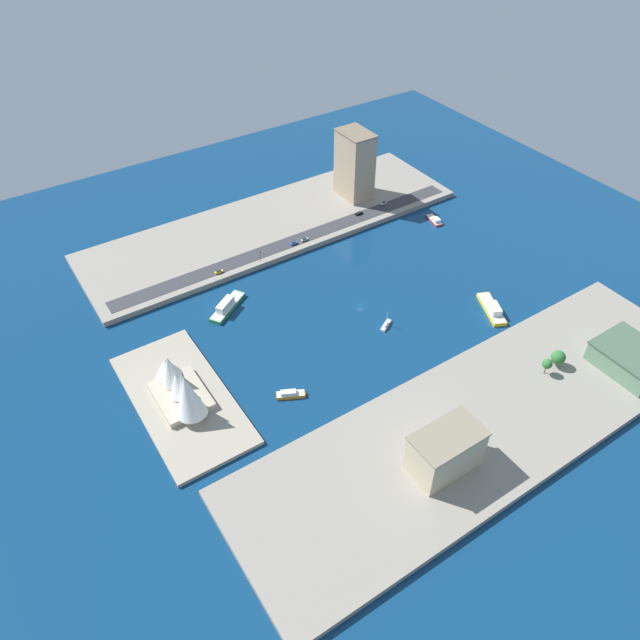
{
  "coord_description": "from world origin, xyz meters",
  "views": [
    {
      "loc": [
        -191.22,
        150.64,
        207.31
      ],
      "look_at": [
        -2.49,
        27.31,
        5.28
      ],
      "focal_mm": 33.53,
      "sensor_mm": 36.0,
      "label": 1
    }
  ],
  "objects_px": {
    "water_taxi_orange": "(291,394)",
    "suv_black": "(359,213)",
    "ferry_green_doubledeck": "(227,306)",
    "hatchback_blue": "(294,243)",
    "traffic_light_waterfront": "(260,255)",
    "taxi_yellow_cab": "(219,272)",
    "terminal_long_green": "(630,358)",
    "sailboat_small_white": "(386,325)",
    "tugboat_red": "(435,220)",
    "van_white": "(384,203)",
    "opera_landmark": "(180,386)",
    "ferry_yellow_fast": "(492,309)",
    "apartment_midrise_tan": "(355,165)",
    "sedan_silver": "(305,239)",
    "office_block_beige": "(445,451)"
  },
  "relations": [
    {
      "from": "ferry_green_doubledeck",
      "to": "taxi_yellow_cab",
      "type": "xyz_separation_m",
      "value": [
        27.15,
        -8.76,
        1.94
      ]
    },
    {
      "from": "tugboat_red",
      "to": "hatchback_blue",
      "type": "bearing_deg",
      "value": 75.53
    },
    {
      "from": "van_white",
      "to": "ferry_yellow_fast",
      "type": "bearing_deg",
      "value": 172.37
    },
    {
      "from": "terminal_long_green",
      "to": "van_white",
      "type": "distance_m",
      "value": 179.12
    },
    {
      "from": "suv_black",
      "to": "sailboat_small_white",
      "type": "bearing_deg",
      "value": 151.91
    },
    {
      "from": "apartment_midrise_tan",
      "to": "terminal_long_green",
      "type": "xyz_separation_m",
      "value": [
        -199.9,
        -15.56,
        -16.59
      ]
    },
    {
      "from": "ferry_green_doubledeck",
      "to": "ferry_yellow_fast",
      "type": "bearing_deg",
      "value": -123.88
    },
    {
      "from": "office_block_beige",
      "to": "traffic_light_waterfront",
      "type": "bearing_deg",
      "value": -2.21
    },
    {
      "from": "tugboat_red",
      "to": "sedan_silver",
      "type": "height_order",
      "value": "sedan_silver"
    },
    {
      "from": "office_block_beige",
      "to": "opera_landmark",
      "type": "bearing_deg",
      "value": 39.36
    },
    {
      "from": "ferry_yellow_fast",
      "to": "sedan_silver",
      "type": "height_order",
      "value": "ferry_yellow_fast"
    },
    {
      "from": "water_taxi_orange",
      "to": "suv_black",
      "type": "distance_m",
      "value": 154.36
    },
    {
      "from": "tugboat_red",
      "to": "apartment_midrise_tan",
      "type": "xyz_separation_m",
      "value": [
        51.44,
        27.06,
        23.97
      ]
    },
    {
      "from": "sailboat_small_white",
      "to": "taxi_yellow_cab",
      "type": "distance_m",
      "value": 99.56
    },
    {
      "from": "sedan_silver",
      "to": "suv_black",
      "type": "bearing_deg",
      "value": -82.43
    },
    {
      "from": "hatchback_blue",
      "to": "ferry_yellow_fast",
      "type": "bearing_deg",
      "value": -151.4
    },
    {
      "from": "sailboat_small_white",
      "to": "traffic_light_waterfront",
      "type": "xyz_separation_m",
      "value": [
        81.09,
        28.31,
        6.65
      ]
    },
    {
      "from": "ferry_green_doubledeck",
      "to": "apartment_midrise_tan",
      "type": "distance_m",
      "value": 136.43
    },
    {
      "from": "ferry_green_doubledeck",
      "to": "hatchback_blue",
      "type": "distance_m",
      "value": 64.86
    },
    {
      "from": "sailboat_small_white",
      "to": "tugboat_red",
      "type": "height_order",
      "value": "sailboat_small_white"
    },
    {
      "from": "ferry_yellow_fast",
      "to": "ferry_green_doubledeck",
      "type": "xyz_separation_m",
      "value": [
        78.11,
        116.32,
        0.28
      ]
    },
    {
      "from": "ferry_yellow_fast",
      "to": "sailboat_small_white",
      "type": "bearing_deg",
      "value": 68.37
    },
    {
      "from": "van_white",
      "to": "traffic_light_waterfront",
      "type": "distance_m",
      "value": 98.12
    },
    {
      "from": "tugboat_red",
      "to": "suv_black",
      "type": "bearing_deg",
      "value": 52.86
    },
    {
      "from": "taxi_yellow_cab",
      "to": "opera_landmark",
      "type": "distance_m",
      "value": 93.09
    },
    {
      "from": "suv_black",
      "to": "hatchback_blue",
      "type": "distance_m",
      "value": 52.61
    },
    {
      "from": "terminal_long_green",
      "to": "sedan_silver",
      "type": "xyz_separation_m",
      "value": [
        171.75,
        71.78,
        -4.43
      ]
    },
    {
      "from": "water_taxi_orange",
      "to": "traffic_light_waterfront",
      "type": "relative_size",
      "value": 2.16
    },
    {
      "from": "terminal_long_green",
      "to": "van_white",
      "type": "relative_size",
      "value": 7.34
    },
    {
      "from": "sailboat_small_white",
      "to": "terminal_long_green",
      "type": "distance_m",
      "value": 115.47
    },
    {
      "from": "ferry_yellow_fast",
      "to": "apartment_midrise_tan",
      "type": "distance_m",
      "value": 136.35
    },
    {
      "from": "water_taxi_orange",
      "to": "taxi_yellow_cab",
      "type": "height_order",
      "value": "taxi_yellow_cab"
    },
    {
      "from": "traffic_light_waterfront",
      "to": "opera_landmark",
      "type": "bearing_deg",
      "value": 132.28
    },
    {
      "from": "hatchback_blue",
      "to": "opera_landmark",
      "type": "distance_m",
      "value": 129.13
    },
    {
      "from": "taxi_yellow_cab",
      "to": "terminal_long_green",
      "type": "bearing_deg",
      "value": -142.96
    },
    {
      "from": "water_taxi_orange",
      "to": "van_white",
      "type": "relative_size",
      "value": 3.28
    },
    {
      "from": "sailboat_small_white",
      "to": "apartment_midrise_tan",
      "type": "relative_size",
      "value": 0.22
    },
    {
      "from": "apartment_midrise_tan",
      "to": "opera_landmark",
      "type": "xyz_separation_m",
      "value": [
        -104.14,
        167.83,
        -13.49
      ]
    },
    {
      "from": "tugboat_red",
      "to": "apartment_midrise_tan",
      "type": "relative_size",
      "value": 0.34
    },
    {
      "from": "suv_black",
      "to": "taxi_yellow_cab",
      "type": "bearing_deg",
      "value": 93.78
    },
    {
      "from": "taxi_yellow_cab",
      "to": "hatchback_blue",
      "type": "height_order",
      "value": "hatchback_blue"
    },
    {
      "from": "apartment_midrise_tan",
      "to": "hatchback_blue",
      "type": "height_order",
      "value": "apartment_midrise_tan"
    },
    {
      "from": "terminal_long_green",
      "to": "van_white",
      "type": "xyz_separation_m",
      "value": [
        178.96,
        6.29,
        -4.4
      ]
    },
    {
      "from": "sailboat_small_white",
      "to": "hatchback_blue",
      "type": "xyz_separation_m",
      "value": [
        84.84,
        3.93,
        3.26
      ]
    },
    {
      "from": "water_taxi_orange",
      "to": "taxi_yellow_cab",
      "type": "bearing_deg",
      "value": -6.94
    },
    {
      "from": "taxi_yellow_cab",
      "to": "van_white",
      "type": "height_order",
      "value": "van_white"
    },
    {
      "from": "sailboat_small_white",
      "to": "terminal_long_green",
      "type": "xyz_separation_m",
      "value": [
        -87.08,
        -75.45,
        7.66
      ]
    },
    {
      "from": "water_taxi_orange",
      "to": "opera_landmark",
      "type": "bearing_deg",
      "value": 62.29
    },
    {
      "from": "hatchback_blue",
      "to": "opera_landmark",
      "type": "height_order",
      "value": "opera_landmark"
    },
    {
      "from": "ferry_yellow_fast",
      "to": "tugboat_red",
      "type": "xyz_separation_m",
      "value": [
        82.78,
        -32.97,
        -0.71
      ]
    }
  ]
}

